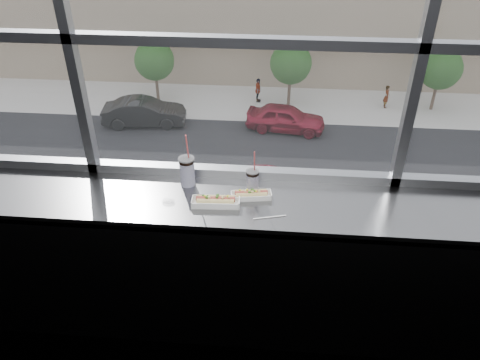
# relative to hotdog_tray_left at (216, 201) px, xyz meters

# --- Properties ---
(wall_back_lower) EXTENTS (6.00, 0.00, 6.00)m
(wall_back_lower) POSITION_rel_hotdog_tray_left_xyz_m (0.13, 0.34, -0.58)
(wall_back_lower) COLOR black
(wall_back_lower) RESTS_ON ground
(counter) EXTENTS (6.00, 0.55, 0.06)m
(counter) POSITION_rel_hotdog_tray_left_xyz_m (0.13, 0.06, -0.06)
(counter) COLOR gray
(counter) RESTS_ON ground
(counter_fascia) EXTENTS (6.00, 0.04, 1.04)m
(counter_fascia) POSITION_rel_hotdog_tray_left_xyz_m (0.13, -0.19, -0.58)
(counter_fascia) COLOR gray
(counter_fascia) RESTS_ON ground
(hotdog_tray_left) EXTENTS (0.30, 0.11, 0.07)m
(hotdog_tray_left) POSITION_rel_hotdog_tray_left_xyz_m (0.00, 0.00, 0.00)
(hotdog_tray_left) COLOR white
(hotdog_tray_left) RESTS_ON counter
(hotdog_tray_right) EXTENTS (0.26, 0.12, 0.06)m
(hotdog_tray_right) POSITION_rel_hotdog_tray_left_xyz_m (0.21, 0.09, -0.00)
(hotdog_tray_right) COLOR white
(hotdog_tray_right) RESTS_ON counter
(soda_cup_left) EXTENTS (0.10, 0.10, 0.38)m
(soda_cup_left) POSITION_rel_hotdog_tray_left_xyz_m (-0.21, 0.21, 0.08)
(soda_cup_left) COLOR white
(soda_cup_left) RESTS_ON counter
(soda_cup_right) EXTENTS (0.08, 0.08, 0.31)m
(soda_cup_right) POSITION_rel_hotdog_tray_left_xyz_m (0.21, 0.15, 0.06)
(soda_cup_right) COLOR white
(soda_cup_right) RESTS_ON counter
(loose_straw) EXTENTS (0.19, 0.06, 0.01)m
(loose_straw) POSITION_rel_hotdog_tray_left_xyz_m (0.33, -0.10, -0.03)
(loose_straw) COLOR white
(loose_straw) RESTS_ON counter
(wrapper) EXTENTS (0.09, 0.06, 0.02)m
(wrapper) POSITION_rel_hotdog_tray_left_xyz_m (-0.29, 0.00, -0.02)
(wrapper) COLOR silver
(wrapper) RESTS_ON counter
(plaza_ground) EXTENTS (120.00, 120.00, 0.00)m
(plaza_ground) POSITION_rel_hotdog_tray_left_xyz_m (0.13, 43.84, -12.13)
(plaza_ground) COLOR beige
(plaza_ground) RESTS_ON ground
(street_asphalt) EXTENTS (80.00, 10.00, 0.06)m
(street_asphalt) POSITION_rel_hotdog_tray_left_xyz_m (0.13, 20.34, -12.10)
(street_asphalt) COLOR black
(street_asphalt) RESTS_ON plaza_ground
(far_sidewalk) EXTENTS (80.00, 6.00, 0.04)m
(far_sidewalk) POSITION_rel_hotdog_tray_left_xyz_m (0.13, 28.34, -12.11)
(far_sidewalk) COLOR beige
(far_sidewalk) RESTS_ON plaza_ground
(far_building) EXTENTS (50.00, 14.00, 8.00)m
(far_building) POSITION_rel_hotdog_tray_left_xyz_m (0.13, 38.34, -8.13)
(far_building) COLOR gray
(far_building) RESTS_ON plaza_ground
(car_near_b) EXTENTS (2.42, 5.76, 1.92)m
(car_near_b) POSITION_rel_hotdog_tray_left_xyz_m (-6.44, 16.34, -11.11)
(car_near_b) COLOR black
(car_near_b) RESTS_ON street_asphalt
(car_near_a) EXTENTS (3.40, 6.56, 2.09)m
(car_near_a) POSITION_rel_hotdog_tray_left_xyz_m (-12.44, 16.34, -11.02)
(car_near_a) COLOR gray
(car_near_a) RESTS_ON street_asphalt
(car_far_b) EXTENTS (3.67, 6.98, 2.22)m
(car_far_b) POSITION_rel_hotdog_tray_left_xyz_m (0.91, 24.34, -10.96)
(car_far_b) COLOR maroon
(car_far_b) RESTS_ON street_asphalt
(car_near_d) EXTENTS (3.33, 6.58, 2.11)m
(car_near_d) POSITION_rel_hotdog_tray_left_xyz_m (5.32, 16.34, -11.01)
(car_near_d) COLOR white
(car_near_d) RESTS_ON street_asphalt
(car_near_c) EXTENTS (3.85, 7.32, 2.33)m
(car_near_c) POSITION_rel_hotdog_tray_left_xyz_m (0.24, 16.34, -10.90)
(car_near_c) COLOR maroon
(car_near_c) RESTS_ON street_asphalt
(car_far_a) EXTENTS (3.63, 7.16, 2.29)m
(car_far_a) POSITION_rel_hotdog_tray_left_xyz_m (-8.10, 24.34, -10.92)
(car_far_a) COLOR black
(car_far_a) RESTS_ON street_asphalt
(pedestrian_b) EXTENTS (0.69, 0.91, 2.06)m
(pedestrian_b) POSITION_rel_hotdog_tray_left_xyz_m (-1.05, 28.58, -11.06)
(pedestrian_b) COLOR #66605B
(pedestrian_b) RESTS_ON far_sidewalk
(pedestrian_d) EXTENTS (0.63, 0.85, 1.90)m
(pedestrian_d) POSITION_rel_hotdog_tray_left_xyz_m (7.81, 28.41, -11.14)
(pedestrian_d) COLOR #66605B
(pedestrian_d) RESTS_ON far_sidewalk
(tree_left) EXTENTS (2.74, 2.74, 4.29)m
(tree_left) POSITION_rel_hotdog_tray_left_xyz_m (-8.20, 28.34, -9.22)
(tree_left) COLOR #47382B
(tree_left) RESTS_ON far_sidewalk
(tree_center) EXTENTS (2.82, 2.82, 4.40)m
(tree_center) POSITION_rel_hotdog_tray_left_xyz_m (1.12, 28.34, -9.14)
(tree_center) COLOR #47382B
(tree_center) RESTS_ON far_sidewalk
(tree_right) EXTENTS (2.78, 2.78, 4.35)m
(tree_right) POSITION_rel_hotdog_tray_left_xyz_m (10.93, 28.34, -9.18)
(tree_right) COLOR #47382B
(tree_right) RESTS_ON far_sidewalk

